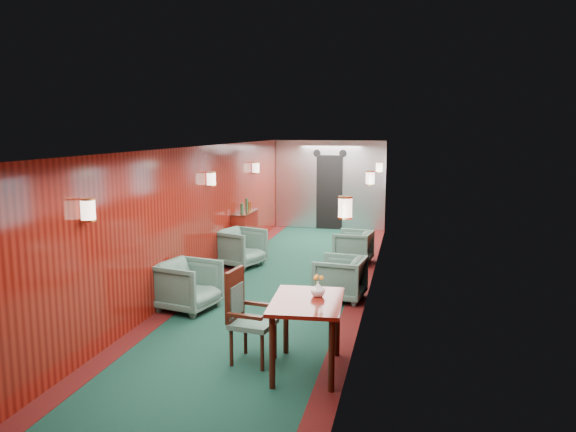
# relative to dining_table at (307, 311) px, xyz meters

# --- Properties ---
(room) EXTENTS (12.00, 12.10, 2.40)m
(room) POSITION_rel_dining_table_xyz_m (-1.05, 3.21, 0.94)
(room) COLOR #0D3225
(room) RESTS_ON ground
(bulkhead) EXTENTS (2.98, 0.17, 2.39)m
(bulkhead) POSITION_rel_dining_table_xyz_m (-1.05, 9.13, 0.49)
(bulkhead) COLOR silver
(bulkhead) RESTS_ON ground
(windows_right) EXTENTS (0.02, 8.60, 0.80)m
(windows_right) POSITION_rel_dining_table_xyz_m (0.44, 3.46, 0.75)
(windows_right) COLOR silver
(windows_right) RESTS_ON ground
(wall_sconces) EXTENTS (2.97, 7.97, 0.25)m
(wall_sconces) POSITION_rel_dining_table_xyz_m (-1.05, 3.78, 1.09)
(wall_sconces) COLOR #FFE5C6
(wall_sconces) RESTS_ON ground
(dining_table) EXTENTS (0.85, 1.16, 0.83)m
(dining_table) POSITION_rel_dining_table_xyz_m (0.00, 0.00, 0.00)
(dining_table) COLOR #64150D
(dining_table) RESTS_ON ground
(side_chair) EXTENTS (0.55, 0.57, 1.09)m
(side_chair) POSITION_rel_dining_table_xyz_m (-0.76, 0.13, -0.10)
(side_chair) COLOR #1B3F38
(side_chair) RESTS_ON ground
(credenza) EXTENTS (0.33, 1.04, 1.21)m
(credenza) POSITION_rel_dining_table_xyz_m (-2.39, 5.57, -0.22)
(credenza) COLOR #64150D
(credenza) RESTS_ON ground
(flower_vase) EXTENTS (0.20, 0.20, 0.17)m
(flower_vase) POSITION_rel_dining_table_xyz_m (0.09, 0.15, 0.22)
(flower_vase) COLOR silver
(flower_vase) RESTS_ON dining_table
(armchair_left_near) EXTENTS (0.97, 0.96, 0.74)m
(armchair_left_near) POSITION_rel_dining_table_xyz_m (-2.13, 1.75, -0.33)
(armchair_left_near) COLOR #1B3F38
(armchair_left_near) RESTS_ON ground
(armchair_left_far) EXTENTS (1.05, 1.03, 0.75)m
(armchair_left_far) POSITION_rel_dining_table_xyz_m (-2.17, 4.52, -0.32)
(armchair_left_far) COLOR #1B3F38
(armchair_left_far) RESTS_ON ground
(armchair_right_near) EXTENTS (0.85, 0.83, 0.69)m
(armchair_right_near) POSITION_rel_dining_table_xyz_m (0.03, 2.75, -0.35)
(armchair_right_near) COLOR #1B3F38
(armchair_right_near) RESTS_ON ground
(armchair_right_far) EXTENTS (0.81, 0.80, 0.66)m
(armchair_right_far) POSITION_rel_dining_table_xyz_m (-0.02, 5.28, -0.37)
(armchair_right_far) COLOR #1B3F38
(armchair_right_far) RESTS_ON ground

